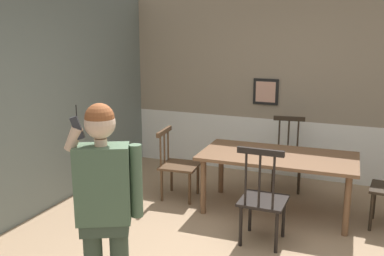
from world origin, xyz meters
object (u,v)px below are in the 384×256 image
Objects in this scene: chair_opposite_corner at (263,199)px; person_figure at (105,201)px; chair_by_doorway at (287,155)px; dining_table at (278,161)px; chair_at_table_head at (177,164)px.

chair_opposite_corner is 0.63× the size of person_figure.
chair_by_doorway is at bearing 92.10° from chair_opposite_corner.
dining_table is 1.75× the size of chair_opposite_corner.
person_figure reaches higher than chair_at_table_head.
dining_table is 2.03× the size of chair_at_table_head.
chair_by_doorway is at bearing 119.66° from chair_at_table_head.
person_figure is at bearing 68.95° from chair_by_doorway.
dining_table is at bearing 86.30° from chair_at_table_head.
chair_opposite_corner is at bearing -144.03° from person_figure.
dining_table is 0.87m from chair_by_doorway.
chair_opposite_corner is at bearing -87.93° from dining_table.
chair_opposite_corner is (0.07, -1.71, 0.01)m from chair_by_doorway.
chair_opposite_corner is (1.33, -0.81, 0.04)m from chair_at_table_head.
chair_at_table_head is at bearing -177.72° from dining_table.
person_figure reaches higher than chair_opposite_corner.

